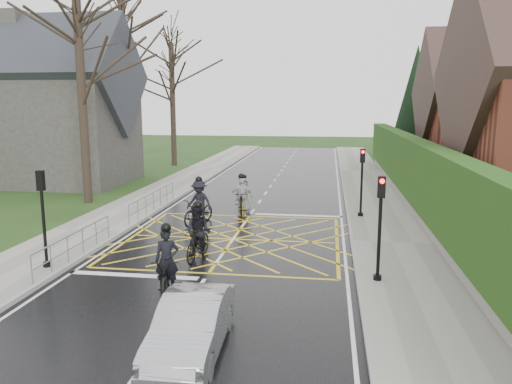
% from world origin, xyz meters
% --- Properties ---
extents(ground, '(120.00, 120.00, 0.00)m').
position_xyz_m(ground, '(0.00, 0.00, 0.00)').
color(ground, '#193311').
rests_on(ground, ground).
extents(road, '(9.00, 80.00, 0.01)m').
position_xyz_m(road, '(0.00, 0.00, 0.01)').
color(road, black).
rests_on(road, ground).
extents(sidewalk_right, '(3.00, 80.00, 0.15)m').
position_xyz_m(sidewalk_right, '(6.00, 0.00, 0.07)').
color(sidewalk_right, gray).
rests_on(sidewalk_right, ground).
extents(sidewalk_left, '(3.00, 80.00, 0.15)m').
position_xyz_m(sidewalk_left, '(-6.00, 0.00, 0.07)').
color(sidewalk_left, gray).
rests_on(sidewalk_left, ground).
extents(stone_wall, '(0.50, 38.00, 0.70)m').
position_xyz_m(stone_wall, '(7.75, 6.00, 0.35)').
color(stone_wall, slate).
rests_on(stone_wall, ground).
extents(hedge, '(0.90, 38.00, 2.80)m').
position_xyz_m(hedge, '(7.75, 6.00, 2.10)').
color(hedge, '#193E10').
rests_on(hedge, stone_wall).
extents(house_far, '(9.80, 8.80, 10.30)m').
position_xyz_m(house_far, '(14.75, 18.00, 4.36)').
color(house_far, brown).
rests_on(house_far, ground).
extents(conifer, '(4.60, 4.60, 10.00)m').
position_xyz_m(conifer, '(10.75, 26.00, 4.99)').
color(conifer, black).
rests_on(conifer, ground).
extents(church, '(8.80, 7.80, 11.00)m').
position_xyz_m(church, '(-13.54, 12.00, 4.93)').
color(church, '#2D2B28').
rests_on(church, ground).
extents(tree_near, '(9.24, 9.24, 11.44)m').
position_xyz_m(tree_near, '(-9.00, 6.00, 7.91)').
color(tree_near, black).
rests_on(tree_near, ground).
extents(tree_mid, '(10.08, 10.08, 12.48)m').
position_xyz_m(tree_mid, '(-10.00, 14.00, 8.63)').
color(tree_mid, black).
rests_on(tree_mid, ground).
extents(tree_far, '(8.40, 8.40, 10.40)m').
position_xyz_m(tree_far, '(-9.30, 22.00, 7.19)').
color(tree_far, black).
rests_on(tree_far, ground).
extents(railing_south, '(0.05, 5.04, 1.03)m').
position_xyz_m(railing_south, '(-4.65, -3.50, 0.78)').
color(railing_south, slate).
rests_on(railing_south, ground).
extents(railing_north, '(0.05, 6.04, 1.03)m').
position_xyz_m(railing_north, '(-4.65, 4.00, 0.79)').
color(railing_north, slate).
rests_on(railing_north, ground).
extents(traffic_light_ne, '(0.24, 0.31, 3.21)m').
position_xyz_m(traffic_light_ne, '(5.10, 4.20, 1.66)').
color(traffic_light_ne, black).
rests_on(traffic_light_ne, ground).
extents(traffic_light_se, '(0.24, 0.31, 3.21)m').
position_xyz_m(traffic_light_se, '(5.10, -4.20, 1.66)').
color(traffic_light_se, black).
rests_on(traffic_light_se, ground).
extents(traffic_light_sw, '(0.24, 0.31, 3.21)m').
position_xyz_m(traffic_light_sw, '(-5.10, -4.50, 1.66)').
color(traffic_light_sw, black).
rests_on(traffic_light_sw, ground).
extents(cyclist_rear, '(1.20, 2.16, 1.99)m').
position_xyz_m(cyclist_rear, '(-0.79, -5.65, 0.65)').
color(cyclist_rear, black).
rests_on(cyclist_rear, ground).
extents(cyclist_back, '(0.97, 2.06, 2.01)m').
position_xyz_m(cyclist_back, '(-0.69, -2.61, 0.76)').
color(cyclist_back, black).
rests_on(cyclist_back, ground).
extents(cyclist_mid, '(1.41, 2.29, 2.10)m').
position_xyz_m(cyclist_mid, '(-1.95, 2.27, 0.77)').
color(cyclist_mid, black).
rests_on(cyclist_mid, ground).
extents(cyclist_front, '(1.15, 2.07, 2.00)m').
position_xyz_m(cyclist_front, '(-0.40, 4.08, 0.74)').
color(cyclist_front, black).
rests_on(cyclist_front, ground).
extents(cyclist_lead, '(0.89, 1.97, 1.85)m').
position_xyz_m(cyclist_lead, '(-0.40, 4.82, 0.64)').
color(cyclist_lead, yellow).
rests_on(cyclist_lead, ground).
extents(car, '(1.44, 3.78, 1.23)m').
position_xyz_m(car, '(0.83, -8.89, 0.61)').
color(car, '#A5A7AC').
rests_on(car, ground).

